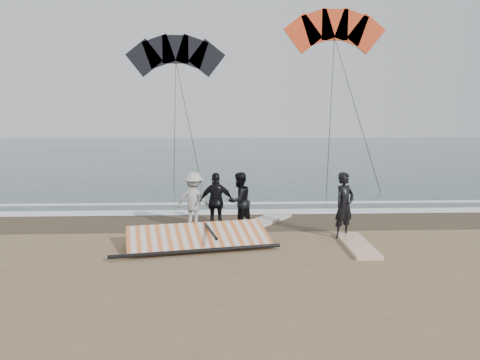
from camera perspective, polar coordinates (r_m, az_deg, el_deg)
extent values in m
plane|color=#8C704C|center=(11.38, 8.29, -10.08)|extent=(120.00, 120.00, 0.00)
cube|color=#233838|center=(43.81, 0.26, 3.40)|extent=(120.00, 54.00, 0.02)
cube|color=#4C3D2B|center=(15.66, 5.23, -4.99)|extent=(120.00, 2.80, 0.01)
cube|color=white|center=(17.01, 4.60, -3.86)|extent=(120.00, 0.90, 0.01)
cube|color=white|center=(18.67, 3.96, -2.80)|extent=(120.00, 0.45, 0.01)
imported|color=black|center=(13.71, 12.60, -3.01)|extent=(0.82, 0.76, 1.89)
cube|color=silver|center=(13.02, 14.11, -7.69)|extent=(0.73, 2.41, 0.10)
cube|color=beige|center=(15.34, 2.89, -5.06)|extent=(2.09, 2.50, 0.11)
imported|color=black|center=(14.38, -0.09, -2.55)|extent=(1.09, 1.07, 1.77)
imported|color=black|center=(14.17, -2.89, -2.69)|extent=(1.06, 0.48, 1.78)
imported|color=#BABBB5|center=(14.49, -5.65, -2.51)|extent=(1.29, 0.97, 1.77)
cube|color=black|center=(13.30, -5.81, -7.15)|extent=(2.65, 1.12, 0.10)
cube|color=orange|center=(12.64, -5.08, -6.77)|extent=(3.98, 2.18, 0.40)
cylinder|color=black|center=(11.94, -5.23, -8.60)|extent=(4.29, 0.97, 0.10)
cylinder|color=black|center=(12.60, -3.71, -6.10)|extent=(0.45, 1.86, 0.08)
cylinder|color=#262626|center=(26.59, 11.06, 9.52)|extent=(0.04, 0.04, 14.33)
cylinder|color=#262626|center=(27.12, 13.63, 9.42)|extent=(0.04, 0.04, 13.69)
cylinder|color=#262626|center=(28.72, -7.93, 8.30)|extent=(0.04, 0.04, 14.40)
cylinder|color=#262626|center=(28.97, -6.58, 8.32)|extent=(0.04, 0.04, 14.03)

